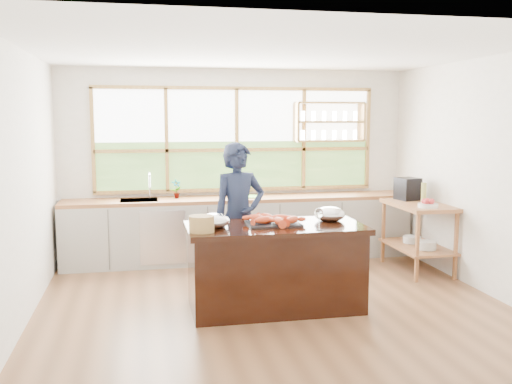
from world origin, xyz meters
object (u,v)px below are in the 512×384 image
object	(u,v)px
island	(275,267)
wicker_basket	(202,224)
espresso_machine	(408,189)
cook	(239,217)

from	to	relation	value
island	wicker_basket	bearing A→B (deg)	-165.75
island	wicker_basket	world-z (taller)	wicker_basket
espresso_machine	island	bearing A→B (deg)	-158.25
island	wicker_basket	distance (m)	0.97
cook	espresso_machine	distance (m)	2.57
espresso_machine	wicker_basket	bearing A→B (deg)	-162.72
espresso_machine	wicker_basket	size ratio (longest dim) A/B	1.21
island	cook	distance (m)	0.86
cook	espresso_machine	size ratio (longest dim) A/B	5.76
cook	espresso_machine	world-z (taller)	cook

